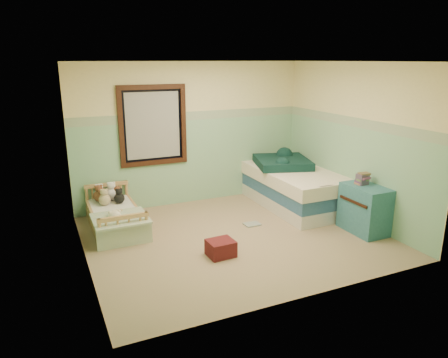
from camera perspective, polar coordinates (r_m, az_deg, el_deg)
name	(u,v)px	position (r m, az deg, el deg)	size (l,w,h in m)	color
floor	(235,237)	(6.29, 1.51, -7.89)	(4.20, 3.60, 0.02)	#816852
ceiling	(236,61)	(5.76, 1.70, 15.72)	(4.20, 3.60, 0.02)	white
wall_back	(192,134)	(7.53, -4.42, 6.09)	(4.20, 0.04, 2.50)	beige
wall_front	(312,189)	(4.40, 11.86, -1.33)	(4.20, 0.04, 2.50)	beige
wall_left	(79,170)	(5.35, -19.10, 1.19)	(0.04, 3.60, 2.50)	beige
wall_right	(354,142)	(7.05, 17.20, 4.76)	(0.04, 3.60, 2.50)	beige
wainscot_mint	(192,162)	(7.61, -4.30, 2.37)	(4.20, 0.01, 1.50)	#85B692
border_strip	(191,116)	(7.46, -4.43, 8.53)	(4.20, 0.01, 0.15)	#4E7152
window_frame	(153,126)	(7.25, -9.58, 7.15)	(1.16, 0.06, 1.36)	black
window_blinds	(153,126)	(7.26, -9.60, 7.16)	(0.92, 0.01, 1.12)	#B1B1AC
toddler_bed_frame	(116,223)	(6.76, -14.47, -5.76)	(0.71, 1.42, 0.18)	#B1874B
toddler_mattress	(115,214)	(6.70, -14.56, -4.55)	(0.65, 1.36, 0.12)	white
patchwork_quilt	(120,219)	(6.27, -13.88, -5.22)	(0.77, 0.71, 0.03)	#709CBA
plush_bed_brown	(99,196)	(7.10, -16.55, -2.21)	(0.19, 0.19, 0.19)	brown
plush_bed_white	(112,194)	(7.13, -14.97, -1.96)	(0.21, 0.21, 0.21)	white
plush_bed_tan	(105,200)	(6.90, -15.87, -2.71)	(0.18, 0.18, 0.18)	tan
plush_bed_dark	(119,198)	(6.94, -13.99, -2.55)	(0.17, 0.17, 0.17)	black
plush_floor_cream	(116,228)	(6.43, -14.46, -6.42)	(0.28, 0.28, 0.28)	#F8EACE
plush_floor_tan	(118,225)	(6.59, -14.15, -6.00)	(0.25, 0.25, 0.25)	tan
twin_bed_frame	(292,199)	(7.66, 9.22, -2.69)	(1.07, 2.14, 0.22)	silver
twin_boxspring	(293,187)	(7.60, 9.30, -1.12)	(1.07, 2.14, 0.22)	navy
twin_mattress	(293,175)	(7.54, 9.37, 0.48)	(1.12, 2.19, 0.22)	white
teal_blanket	(282,162)	(7.71, 7.89, 2.27)	(0.91, 0.97, 0.14)	black
dresser	(365,209)	(6.69, 18.52, -3.88)	(0.45, 0.72, 0.72)	#285F6F
book_stack	(362,179)	(6.63, 18.24, -0.02)	(0.16, 0.13, 0.16)	brown
red_pillow	(221,248)	(5.67, -0.44, -9.35)	(0.35, 0.30, 0.22)	maroon
floor_book	(252,224)	(6.72, 3.82, -6.13)	(0.25, 0.19, 0.02)	gold
extra_plush_0	(102,198)	(7.03, -16.24, -2.49)	(0.16, 0.16, 0.16)	brown
extra_plush_1	(100,195)	(7.15, -16.49, -2.09)	(0.19, 0.19, 0.19)	white
extra_plush_2	(117,195)	(7.12, -14.27, -2.14)	(0.16, 0.16, 0.16)	brown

